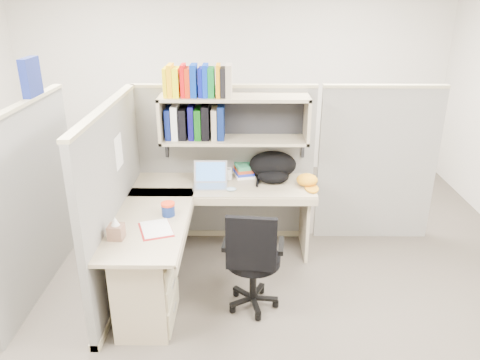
{
  "coord_description": "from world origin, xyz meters",
  "views": [
    {
      "loc": [
        0.2,
        -3.59,
        2.47
      ],
      "look_at": [
        0.16,
        0.25,
        0.9
      ],
      "focal_mm": 35.0,
      "sensor_mm": 36.0,
      "label": 1
    }
  ],
  "objects_px": {
    "backpack": "(273,167)",
    "snack_canister": "(168,209)",
    "desk": "(170,257)",
    "task_chair": "(253,275)",
    "laptop": "(210,176)"
  },
  "relations": [
    {
      "from": "backpack",
      "to": "snack_canister",
      "type": "relative_size",
      "value": 3.99
    },
    {
      "from": "desk",
      "to": "backpack",
      "type": "relative_size",
      "value": 3.77
    },
    {
      "from": "backpack",
      "to": "task_chair",
      "type": "xyz_separation_m",
      "value": [
        -0.21,
        -1.07,
        -0.54
      ]
    },
    {
      "from": "laptop",
      "to": "task_chair",
      "type": "relative_size",
      "value": 0.34
    },
    {
      "from": "desk",
      "to": "laptop",
      "type": "xyz_separation_m",
      "value": [
        0.28,
        0.79,
        0.41
      ]
    },
    {
      "from": "laptop",
      "to": "backpack",
      "type": "distance_m",
      "value": 0.63
    },
    {
      "from": "desk",
      "to": "snack_canister",
      "type": "bearing_deg",
      "value": 98.01
    },
    {
      "from": "laptop",
      "to": "task_chair",
      "type": "height_order",
      "value": "laptop"
    },
    {
      "from": "task_chair",
      "to": "snack_canister",
      "type": "bearing_deg",
      "value": 158.73
    },
    {
      "from": "task_chair",
      "to": "desk",
      "type": "bearing_deg",
      "value": 171.94
    },
    {
      "from": "laptop",
      "to": "snack_canister",
      "type": "height_order",
      "value": "laptop"
    },
    {
      "from": "desk",
      "to": "snack_canister",
      "type": "distance_m",
      "value": 0.39
    },
    {
      "from": "laptop",
      "to": "backpack",
      "type": "xyz_separation_m",
      "value": [
        0.6,
        0.18,
        0.02
      ]
    },
    {
      "from": "backpack",
      "to": "snack_canister",
      "type": "distance_m",
      "value": 1.21
    },
    {
      "from": "backpack",
      "to": "snack_canister",
      "type": "xyz_separation_m",
      "value": [
        -0.91,
        -0.79,
        -0.08
      ]
    }
  ]
}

